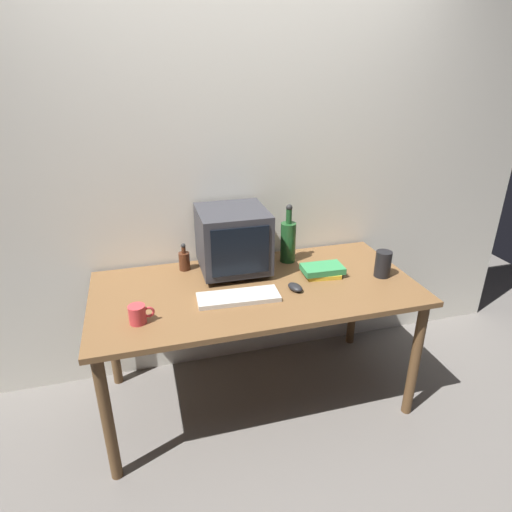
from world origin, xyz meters
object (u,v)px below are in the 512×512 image
at_px(book_stack, 322,270).
at_px(crt_monitor, 233,240).
at_px(computer_mouse, 295,287).
at_px(metal_canister, 383,264).
at_px(bottle_tall, 288,240).
at_px(mug, 138,314).
at_px(bottle_short, 184,260).
at_px(keyboard, 238,297).

bearing_deg(book_stack, crt_monitor, 157.71).
distance_m(computer_mouse, metal_canister, 0.54).
relative_size(crt_monitor, computer_mouse, 3.91).
relative_size(bottle_tall, book_stack, 1.52).
bearing_deg(mug, crt_monitor, 37.67).
bearing_deg(metal_canister, mug, -174.54).
xyz_separation_m(bottle_short, book_stack, (0.74, -0.28, -0.03)).
relative_size(bottle_short, book_stack, 0.70).
bearing_deg(keyboard, book_stack, 18.28).
distance_m(crt_monitor, keyboard, 0.39).
height_order(keyboard, book_stack, book_stack).
bearing_deg(bottle_short, book_stack, -20.83).
height_order(crt_monitor, mug, crt_monitor).
relative_size(bottle_tall, mug, 3.00).
distance_m(bottle_tall, metal_canister, 0.56).
relative_size(keyboard, metal_canister, 2.80).
xyz_separation_m(crt_monitor, bottle_tall, (0.35, 0.04, -0.06)).
distance_m(computer_mouse, book_stack, 0.25).
relative_size(mug, metal_canister, 0.80).
bearing_deg(bottle_tall, bottle_short, 175.56).
bearing_deg(metal_canister, computer_mouse, -176.94).
height_order(crt_monitor, keyboard, crt_monitor).
height_order(computer_mouse, bottle_tall, bottle_tall).
relative_size(keyboard, mug, 3.50).
distance_m(bottle_short, mug, 0.58).
relative_size(computer_mouse, book_stack, 0.42).
bearing_deg(keyboard, crt_monitor, 84.45).
distance_m(bottle_short, metal_canister, 1.14).
distance_m(bottle_tall, bottle_short, 0.63).
bearing_deg(computer_mouse, mug, 169.78).
bearing_deg(bottle_short, computer_mouse, -37.74).
bearing_deg(bottle_short, keyboard, -62.58).
distance_m(keyboard, bottle_short, 0.48).
distance_m(crt_monitor, mug, 0.71).
bearing_deg(crt_monitor, metal_canister, -20.39).
distance_m(keyboard, metal_canister, 0.85).
height_order(computer_mouse, book_stack, book_stack).
bearing_deg(crt_monitor, keyboard, -98.62).
relative_size(book_stack, mug, 1.97).
bearing_deg(bottle_tall, crt_monitor, -173.23).
bearing_deg(metal_canister, crt_monitor, 159.61).
bearing_deg(keyboard, computer_mouse, 5.21).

